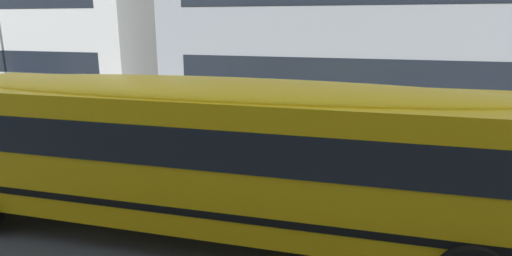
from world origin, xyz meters
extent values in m
plane|color=#424244|center=(0.00, 0.00, 0.00)|extent=(400.00, 400.00, 0.00)
cube|color=gray|center=(0.00, 7.55, 0.01)|extent=(120.00, 3.00, 0.01)
cube|color=silver|center=(0.00, 0.00, 0.00)|extent=(110.00, 0.16, 0.01)
cube|color=yellow|center=(-0.96, -1.75, 1.62)|extent=(11.16, 2.79, 2.22)
cube|color=black|center=(-0.96, -1.75, 2.02)|extent=(10.50, 2.81, 0.65)
cube|color=black|center=(-0.96, -1.75, 0.96)|extent=(11.18, 2.82, 0.12)
ellipsoid|color=yellow|center=(-0.96, -1.75, 2.73)|extent=(10.71, 2.57, 0.36)
cylinder|color=red|center=(-4.55, -0.39, 1.50)|extent=(0.45, 0.45, 0.03)
cylinder|color=black|center=(-5.21, -0.58, 0.50)|extent=(1.02, 0.31, 1.01)
cylinder|color=black|center=(3.23, -0.38, 0.50)|extent=(1.02, 0.31, 1.01)
cube|color=navy|center=(-11.80, 4.68, 0.65)|extent=(3.95, 1.82, 0.70)
cube|color=black|center=(-11.95, 4.68, 1.32)|extent=(2.25, 1.63, 0.64)
cylinder|color=black|center=(-10.47, 5.49, 0.30)|extent=(0.61, 0.20, 0.60)
cylinder|color=black|center=(-10.52, 3.79, 0.30)|extent=(0.61, 0.20, 0.60)
cylinder|color=black|center=(-13.07, 5.57, 0.30)|extent=(0.61, 0.20, 0.60)
cube|color=black|center=(0.38, 9.03, 1.92)|extent=(14.20, 0.04, 1.10)
camera|label=1|loc=(1.90, -8.55, 3.87)|focal=29.43mm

